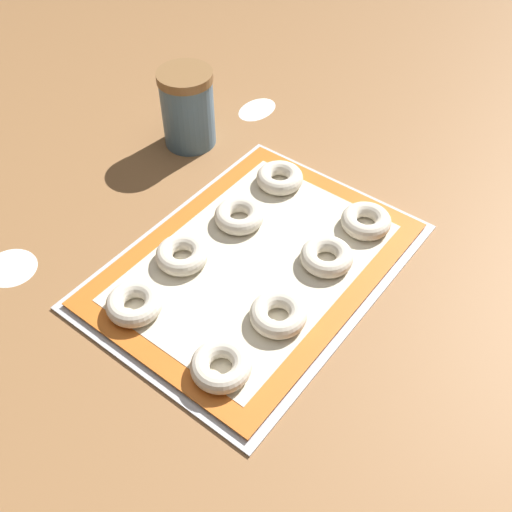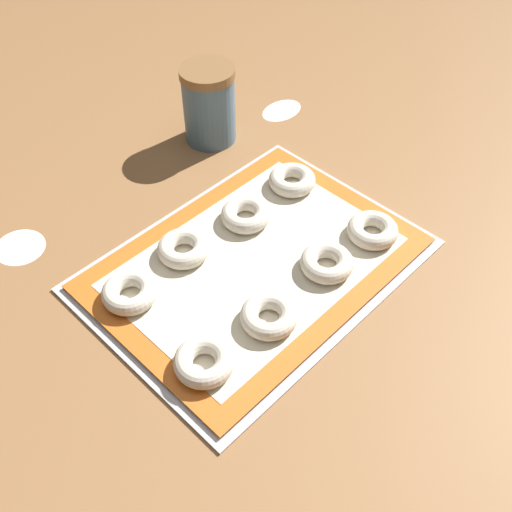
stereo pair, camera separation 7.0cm
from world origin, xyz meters
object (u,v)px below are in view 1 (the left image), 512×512
Objects in this scene: bagel_front_far_left at (221,366)px; bagel_back_far_left at (134,304)px; bagel_back_mid_left at (182,255)px; bagel_back_mid_right at (239,216)px; bagel_front_mid_right at (327,257)px; bagel_back_far_right at (280,178)px; flour_canister at (188,108)px; bagel_front_far_right at (366,221)px; baking_tray at (256,265)px; bagel_front_mid_left at (278,314)px.

bagel_back_far_left is (0.00, 0.16, 0.00)m from bagel_front_far_left.
bagel_back_mid_right is at bearing -7.00° from bagel_back_mid_left.
bagel_back_mid_right is at bearing 34.02° from bagel_front_far_left.
bagel_front_mid_right and bagel_back_far_right have the same top height.
flour_canister is (0.24, 0.20, 0.05)m from bagel_back_mid_left.
bagel_front_far_right is at bearing -26.51° from bagel_back_far_left.
bagel_back_mid_left reaches higher than baking_tray.
bagel_back_far_left is at bearing 153.49° from bagel_front_far_right.
bagel_back_mid_right and bagel_back_far_right have the same top height.
bagel_front_mid_right is 0.21m from bagel_back_mid_left.
bagel_back_far_right is at bearing -2.48° from bagel_back_mid_left.
bagel_front_mid_left is 1.00× the size of bagel_back_far_right.
bagel_back_far_left and bagel_back_far_right have the same top height.
bagel_front_far_left and bagel_front_mid_right have the same top height.
baking_tray is 0.11m from bagel_front_mid_left.
flour_canister reaches higher than bagel_front_far_right.
bagel_front_mid_left is 0.20m from bagel_back_far_left.
bagel_back_mid_right is at bearing 124.26° from bagel_front_far_right.
flour_canister is (0.01, 0.21, 0.05)m from bagel_back_far_right.
bagel_front_mid_left is 1.00× the size of bagel_front_far_right.
bagel_front_far_left is at bearing -155.45° from baking_tray.
bagel_back_far_left is at bearing -148.84° from flour_canister.
bagel_back_far_right is at bearing 89.18° from bagel_front_far_right.
bagel_front_far_right is at bearing -1.60° from bagel_front_far_left.
bagel_front_far_left is 1.00× the size of bagel_front_mid_left.
bagel_front_far_left is at bearing -91.40° from bagel_back_far_left.
baking_tray is at bearing 151.16° from bagel_front_far_right.
bagel_front_mid_right reaches higher than baking_tray.
bagel_front_far_left is 0.11m from bagel_front_mid_left.
bagel_front_far_left is 1.00× the size of bagel_back_far_left.
bagel_front_mid_right is at bearing -86.13° from bagel_back_mid_right.
baking_tray is at bearing -24.21° from bagel_back_far_left.
bagel_front_far_right is (0.34, -0.01, 0.00)m from bagel_front_far_left.
baking_tray is 0.11m from bagel_back_mid_left.
bagel_front_mid_left is at bearing -4.65° from bagel_front_far_left.
bagel_front_mid_right is at bearing -106.71° from flour_canister.
bagel_front_far_left and bagel_back_far_right have the same top height.
bagel_front_far_left and bagel_back_mid_right have the same top height.
bagel_front_mid_right is 1.00× the size of bagel_back_far_right.
bagel_front_mid_right is 1.00× the size of bagel_back_mid_right.
bagel_front_far_right is (0.16, -0.09, 0.02)m from baking_tray.
baking_tray is 0.11m from bagel_front_mid_right.
bagel_back_mid_left is 0.32m from flour_canister.
bagel_back_mid_left is at bearing 177.52° from bagel_back_far_right.
bagel_front_mid_left and bagel_front_mid_right have the same top height.
bagel_front_far_right is at bearing -0.14° from bagel_front_mid_left.
bagel_front_far_left is 0.51m from flour_canister.
bagel_front_mid_right and bagel_back_mid_left have the same top height.
bagel_front_far_left is 0.34m from bagel_front_far_right.
bagel_front_mid_left and bagel_back_far_right have the same top height.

